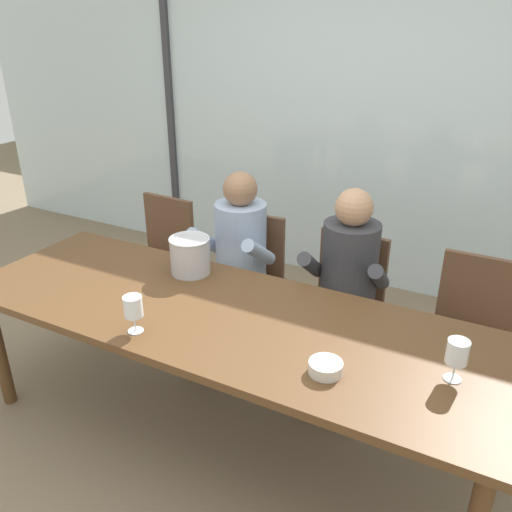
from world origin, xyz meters
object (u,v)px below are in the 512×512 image
Objects in this scene: chair_right_of_center at (472,325)px; tasting_bowl at (326,367)px; dining_table at (222,324)px; chair_left_of_center at (248,272)px; person_charcoal_jacket at (345,280)px; ice_bucket_primary at (190,255)px; chair_center at (344,296)px; chair_near_curtain at (161,250)px; wine_glass_near_bucket at (457,354)px; person_pale_blue_shirt at (235,255)px; wine_glass_by_left_taster at (133,308)px.

chair_right_of_center is 6.41× the size of tasting_bowl.
dining_table is 0.64m from tasting_bowl.
chair_left_of_center is 0.74m from person_charcoal_jacket.
ice_bucket_primary is at bearing -96.69° from chair_left_of_center.
chair_center and chair_right_of_center have the same top height.
chair_near_curtain is 1.44m from person_charcoal_jacket.
chair_right_of_center is 1.19m from tasting_bowl.
person_charcoal_jacket is 1.03m from wine_glass_near_bucket.
dining_table is 0.81m from person_pale_blue_shirt.
chair_near_curtain is 0.74m from person_pale_blue_shirt.
dining_table is 3.06× the size of chair_center.
dining_table is 3.06× the size of chair_near_curtain.
chair_left_of_center is 1.00× the size of chair_right_of_center.
person_pale_blue_shirt is at bearing 175.23° from person_charcoal_jacket.
dining_table is 1.39m from chair_near_curtain.
person_pale_blue_shirt is 1.07m from wine_glass_by_left_taster.
dining_table is at bearing -121.51° from person_charcoal_jacket.
tasting_bowl is 0.50m from wine_glass_near_bucket.
wine_glass_by_left_taster is (-0.85, -0.11, 0.09)m from tasting_bowl.
dining_table is 12.05× the size of ice_bucket_primary.
dining_table is at bearing -37.74° from ice_bucket_primary.
chair_left_of_center is at bearing -179.80° from chair_right_of_center.
chair_near_curtain is at bearing 156.84° from wine_glass_near_bucket.
person_pale_blue_shirt is 0.71m from person_charcoal_jacket.
chair_right_of_center is 1.41m from person_pale_blue_shirt.
chair_right_of_center is at bearing 3.84° from chair_center.
chair_left_of_center is 1.68m from wine_glass_near_bucket.
dining_table is 15.32× the size of wine_glass_near_bucket.
chair_near_curtain is at bearing 123.60° from wine_glass_by_left_taster.
dining_table is at bearing 179.33° from wine_glass_near_bucket.
chair_left_of_center is 6.41× the size of tasting_bowl.
person_pale_blue_shirt is 1.00× the size of person_charcoal_jacket.
person_charcoal_jacket is at bearing 59.57° from wine_glass_by_left_taster.
dining_table is 3.06× the size of chair_right_of_center.
chair_center is at bearing 10.50° from person_pale_blue_shirt.
wine_glass_by_left_taster is at bearing -125.22° from person_charcoal_jacket.
chair_center is at bearing 63.82° from wine_glass_by_left_taster.
chair_left_of_center is at bearing 131.22° from tasting_bowl.
chair_left_of_center is at bearing 111.23° from dining_table.
chair_near_curtain is 0.73× the size of person_charcoal_jacket.
chair_near_curtain is 1.00× the size of chair_left_of_center.
chair_right_of_center is at bearing 5.54° from person_pale_blue_shirt.
wine_glass_near_bucket reaches higher than dining_table.
ice_bucket_primary reaches higher than chair_right_of_center.
wine_glass_by_left_taster is (0.09, -1.19, 0.36)m from chair_left_of_center.
person_pale_blue_shirt reaches higher than chair_left_of_center.
wine_glass_near_bucket is at bearing -11.82° from ice_bucket_primary.
dining_table is at bearing 161.17° from tasting_bowl.
wine_glass_by_left_taster is (-1.30, -1.19, 0.36)m from chair_right_of_center.
tasting_bowl is at bearing -156.63° from wine_glass_near_bucket.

